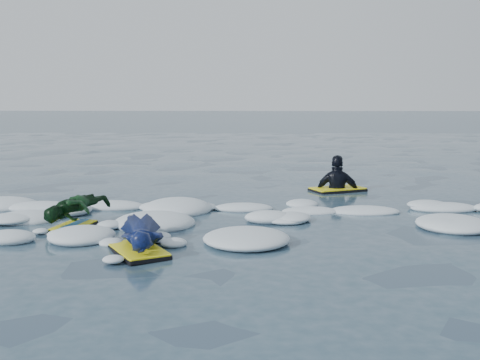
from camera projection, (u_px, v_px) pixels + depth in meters
ground at (193, 233)px, 8.25m from camera, size 120.00×120.00×0.00m
foam_band at (200, 217)px, 9.28m from camera, size 12.00×3.10×0.30m
prone_woman_unit at (141, 234)px, 7.34m from camera, size 0.92×1.54×0.37m
prone_child_unit at (77, 211)px, 8.65m from camera, size 0.99×1.25×0.44m
waiting_rider_unit at (337, 195)px, 11.71m from camera, size 1.19×0.96×1.57m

